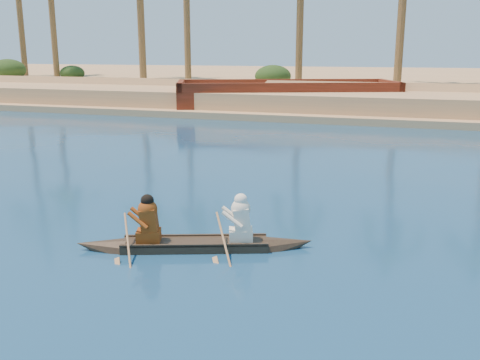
% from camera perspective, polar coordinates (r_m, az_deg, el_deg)
% --- Properties ---
extents(sandy_embankment, '(150.00, 51.00, 1.50)m').
position_cam_1_polar(sandy_embankment, '(52.07, 9.21, 10.14)').
color(sandy_embankment, tan).
rests_on(sandy_embankment, ground).
extents(shrub_cluster, '(100.00, 6.00, 2.40)m').
position_cam_1_polar(shrub_cluster, '(36.94, 5.41, 9.91)').
color(shrub_cluster, '#1E3312').
rests_on(shrub_cluster, ground).
extents(canoe, '(4.34, 2.04, 1.21)m').
position_cam_1_polar(canoe, '(10.00, -4.83, -6.06)').
color(canoe, '#352B1D').
rests_on(canoe, ground).
extents(barge_mid, '(13.55, 8.72, 2.15)m').
position_cam_1_polar(barge_mid, '(32.43, 4.97, 8.60)').
color(barge_mid, maroon).
rests_on(barge_mid, ground).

